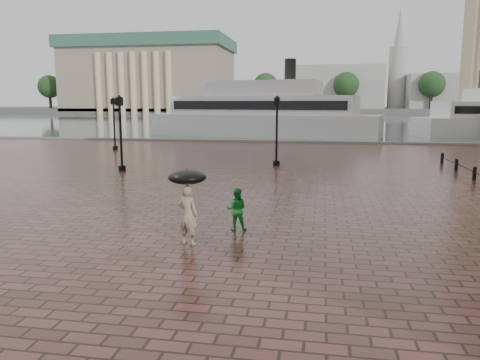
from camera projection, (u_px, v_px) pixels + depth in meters
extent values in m
plane|color=#39201A|center=(161.00, 212.00, 17.68)|extent=(300.00, 300.00, 0.00)
plane|color=#495358|center=(297.00, 120.00, 107.04)|extent=(240.00, 240.00, 0.00)
cube|color=slate|center=(265.00, 142.00, 48.76)|extent=(80.00, 0.60, 0.30)
cube|color=#4C4C47|center=(307.00, 111.00, 172.92)|extent=(300.00, 60.00, 2.00)
cube|color=gray|center=(150.00, 80.00, 165.98)|extent=(55.00, 30.00, 22.00)
cube|color=#36624F|center=(149.00, 45.00, 164.00)|extent=(57.00, 32.00, 4.00)
cube|color=#A19E99|center=(336.00, 88.00, 160.17)|extent=(30.00, 22.00, 14.00)
cube|color=#A19E99|center=(444.00, 92.00, 154.41)|extent=(25.00, 22.00, 11.00)
cylinder|color=#A19E99|center=(397.00, 78.00, 156.24)|extent=(6.00, 6.00, 20.00)
cone|color=#A19E99|center=(400.00, 35.00, 153.93)|extent=(5.00, 5.00, 18.00)
cylinder|color=#2D2119|center=(51.00, 102.00, 166.51)|extent=(1.00, 1.00, 8.00)
sphere|color=#1D3D1B|center=(49.00, 87.00, 165.60)|extent=(8.00, 8.00, 8.00)
cylinder|color=#2D2119|center=(118.00, 102.00, 162.09)|extent=(1.00, 1.00, 8.00)
sphere|color=#1D3D1B|center=(118.00, 86.00, 161.19)|extent=(8.00, 8.00, 8.00)
cylinder|color=#2D2119|center=(190.00, 102.00, 157.68)|extent=(1.00, 1.00, 8.00)
sphere|color=#1D3D1B|center=(190.00, 86.00, 156.77)|extent=(8.00, 8.00, 8.00)
cylinder|color=#2D2119|center=(265.00, 102.00, 153.26)|extent=(1.00, 1.00, 8.00)
sphere|color=#1D3D1B|center=(266.00, 85.00, 152.36)|extent=(8.00, 8.00, 8.00)
cylinder|color=#2D2119|center=(346.00, 102.00, 148.85)|extent=(1.00, 1.00, 8.00)
sphere|color=#1D3D1B|center=(346.00, 85.00, 147.94)|extent=(8.00, 8.00, 8.00)
cylinder|color=#2D2119|center=(431.00, 102.00, 144.43)|extent=(1.00, 1.00, 8.00)
sphere|color=#1D3D1B|center=(432.00, 84.00, 143.53)|extent=(8.00, 8.00, 8.00)
cylinder|color=black|center=(474.00, 174.00, 24.94)|extent=(0.20, 0.20, 0.60)
sphere|color=black|center=(475.00, 168.00, 24.89)|extent=(0.22, 0.22, 0.22)
cylinder|color=black|center=(456.00, 166.00, 28.34)|extent=(0.20, 0.20, 0.60)
sphere|color=black|center=(457.00, 160.00, 28.29)|extent=(0.22, 0.22, 0.22)
cylinder|color=black|center=(442.00, 159.00, 31.74)|extent=(0.20, 0.20, 0.60)
sphere|color=black|center=(442.00, 154.00, 31.68)|extent=(0.22, 0.22, 0.22)
cylinder|color=black|center=(122.00, 168.00, 28.40)|extent=(0.44, 0.44, 0.30)
cylinder|color=black|center=(121.00, 138.00, 28.09)|extent=(0.14, 0.14, 4.00)
cube|color=black|center=(119.00, 101.00, 27.74)|extent=(0.35, 0.35, 0.50)
sphere|color=beige|center=(119.00, 101.00, 27.74)|extent=(0.28, 0.28, 0.28)
cylinder|color=black|center=(276.00, 163.00, 30.74)|extent=(0.44, 0.44, 0.30)
cylinder|color=black|center=(277.00, 135.00, 30.43)|extent=(0.14, 0.14, 4.00)
cube|color=black|center=(277.00, 101.00, 30.08)|extent=(0.35, 0.35, 0.50)
sphere|color=beige|center=(277.00, 101.00, 30.08)|extent=(0.28, 0.28, 0.28)
cylinder|color=black|center=(115.00, 148.00, 41.08)|extent=(0.44, 0.44, 0.30)
cylinder|color=black|center=(114.00, 127.00, 40.78)|extent=(0.14, 0.14, 4.00)
cube|color=black|center=(113.00, 102.00, 40.42)|extent=(0.35, 0.35, 0.50)
sphere|color=beige|center=(113.00, 102.00, 40.42)|extent=(0.28, 0.28, 0.28)
imported|color=gray|center=(188.00, 215.00, 13.58)|extent=(0.74, 0.60, 1.76)
imported|color=green|center=(237.00, 209.00, 15.10)|extent=(0.74, 0.61, 1.39)
cube|color=silver|center=(263.00, 125.00, 56.38)|extent=(28.33, 11.94, 2.65)
cube|color=silver|center=(263.00, 105.00, 55.98)|extent=(22.75, 9.99, 2.20)
cube|color=silver|center=(263.00, 88.00, 55.65)|extent=(13.97, 7.59, 1.76)
cylinder|color=black|center=(290.00, 71.00, 54.13)|extent=(1.32, 1.32, 2.65)
cube|color=black|center=(255.00, 105.00, 53.30)|extent=(20.55, 4.25, 0.99)
cube|color=black|center=(270.00, 105.00, 58.66)|extent=(20.55, 4.25, 0.99)
cylinder|color=black|center=(188.00, 194.00, 13.48)|extent=(0.02, 0.02, 0.95)
ellipsoid|color=black|center=(187.00, 177.00, 13.40)|extent=(1.10, 1.10, 0.39)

